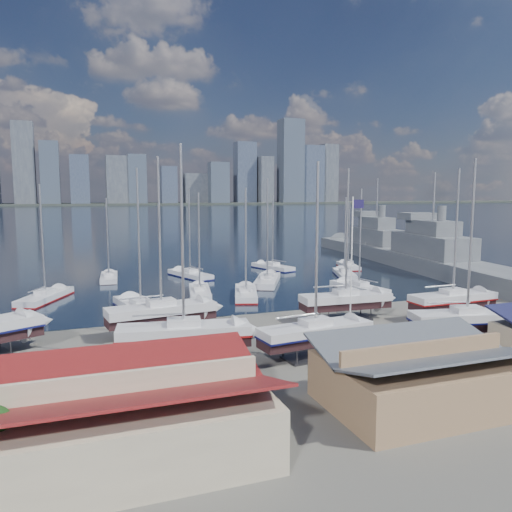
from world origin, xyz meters
name	(u,v)px	position (x,y,z in m)	size (l,w,h in m)	color
ground	(310,336)	(0.00, -10.00, 0.00)	(1400.00, 1400.00, 0.00)	#605E59
water	(108,214)	(0.00, 300.00, -0.15)	(1400.00, 600.00, 0.40)	#182737
far_shore	(94,204)	(0.00, 560.00, 1.10)	(1400.00, 80.00, 2.20)	#2D332D
skyline	(86,171)	(-7.83, 553.76, 39.09)	(639.14, 43.80, 107.69)	#475166
shed_red	(126,411)	(-18.00, -26.00, 2.32)	(14.70, 9.45, 4.51)	#BFB293
shed_grey	(423,372)	(0.00, -26.00, 2.15)	(12.60, 8.40, 4.17)	#8C6B4C
sailboat_cradle_1	(184,334)	(-12.30, -12.63, 2.12)	(10.85, 4.61, 16.91)	#2D2D33
sailboat_cradle_2	(161,312)	(-12.79, -4.58, 2.10)	(10.43, 4.21, 16.51)	#2D2D33
sailboat_cradle_3	(315,333)	(-2.21, -15.53, 2.05)	(9.90, 3.86, 15.61)	#2D2D33
sailboat_cradle_4	(346,300)	(6.27, -5.55, 2.06)	(9.75, 3.24, 15.71)	#2D2D33
sailboat_cradle_5	(467,320)	(12.20, -16.43, 2.08)	(10.34, 4.91, 16.11)	#2D2D33
sailboat_cradle_6	(453,300)	(17.03, -9.16, 2.06)	(9.78, 2.94, 15.74)	#2D2D33
sailboat_moored_1	(45,298)	(-23.96, 15.08, 0.31)	(6.72, 10.27, 14.97)	black
sailboat_moored_2	(109,278)	(-15.65, 27.56, 0.32)	(3.11, 8.84, 13.10)	black
sailboat_moored_3	(141,309)	(-13.58, 5.00, 0.31)	(5.39, 11.55, 16.66)	black
sailboat_moored_4	(200,293)	(-5.25, 11.76, 0.32)	(4.26, 9.53, 13.91)	black
sailboat_moored_5	(190,276)	(-3.42, 26.01, 0.31)	(5.74, 10.05, 14.49)	black
sailboat_moored_6	(246,295)	(0.08, 8.82, 0.31)	(5.53, 10.08, 14.52)	black
sailboat_moored_7	(267,282)	(5.90, 16.33, 0.32)	(7.48, 10.83, 16.06)	black
sailboat_moored_8	(273,268)	(11.93, 29.35, 0.31)	(5.32, 9.42, 13.57)	black
sailboat_moored_9	(359,289)	(15.74, 7.25, 0.32)	(4.08, 9.87, 14.46)	black
sailboat_moored_10	(344,275)	(19.94, 18.51, 0.31)	(5.24, 9.16, 13.21)	black
sailboat_moored_11	(348,266)	(25.17, 26.30, 0.31)	(4.21, 8.47, 12.21)	black
naval_ship_east	(431,262)	(36.55, 18.38, 1.67)	(14.17, 49.55, 18.41)	slate
naval_ship_west	(375,249)	(39.17, 39.19, 1.66)	(9.33, 42.12, 17.76)	slate
car_a	(174,385)	(-14.40, -19.38, 0.72)	(1.71, 4.25, 1.45)	gray
car_b	(238,382)	(-10.29, -20.25, 0.72)	(1.52, 4.36, 1.44)	gray
car_c	(423,349)	(6.06, -18.43, 0.69)	(2.30, 5.00, 1.39)	gray
car_d	(472,340)	(11.47, -17.95, 0.73)	(2.04, 5.02, 1.46)	gray
flagpole	(353,258)	(2.86, -12.45, 7.48)	(1.13, 0.12, 12.89)	white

